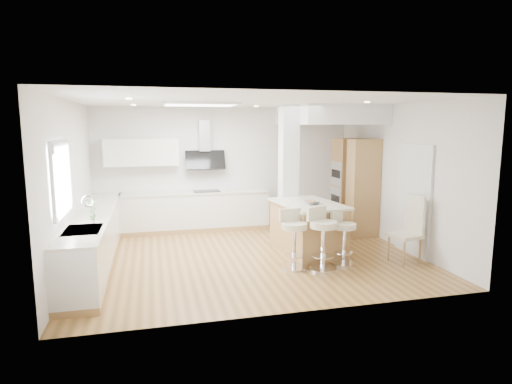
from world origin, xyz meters
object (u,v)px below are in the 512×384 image
object	(u,v)px
bar_stool_c	(343,235)
dining_chair	(410,227)
bar_stool_b	(322,235)
bar_stool_a	(294,236)
peninsula	(308,227)

from	to	relation	value
bar_stool_c	dining_chair	xyz separation A→B (m)	(1.18, -0.16, 0.12)
bar_stool_b	bar_stool_c	distance (m)	0.50
bar_stool_b	dining_chair	xyz separation A→B (m)	(1.65, 0.02, 0.05)
bar_stool_a	bar_stool_c	xyz separation A→B (m)	(0.91, 0.00, -0.04)
peninsula	dining_chair	size ratio (longest dim) A/B	1.41
bar_stool_c	dining_chair	size ratio (longest dim) A/B	0.78
bar_stool_c	dining_chair	distance (m)	1.20
dining_chair	bar_stool_c	bearing A→B (deg)	160.61
dining_chair	bar_stool_a	bearing A→B (deg)	164.12
dining_chair	peninsula	bearing A→B (deg)	135.21
bar_stool_b	bar_stool_c	bearing A→B (deg)	-0.81
peninsula	bar_stool_c	xyz separation A→B (m)	(0.34, -0.83, 0.04)
bar_stool_a	dining_chair	bearing A→B (deg)	-13.02
bar_stool_b	bar_stool_c	size ratio (longest dim) A/B	1.14
bar_stool_a	bar_stool_b	world-z (taller)	bar_stool_b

